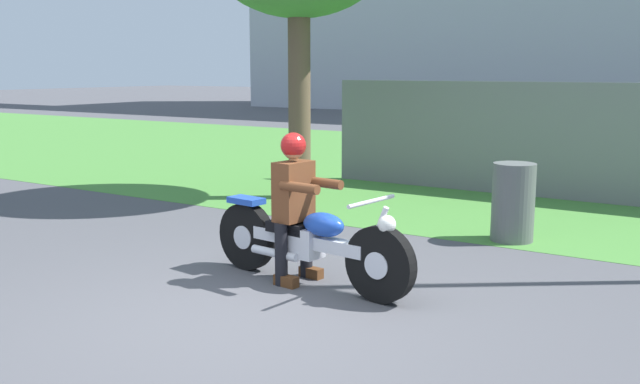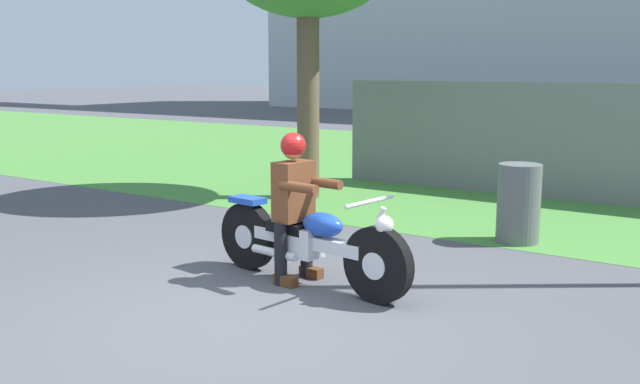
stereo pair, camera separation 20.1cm
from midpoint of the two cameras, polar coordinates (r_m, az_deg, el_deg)
ground at (r=5.80m, az=-7.68°, el=-10.28°), size 120.00×120.00×0.00m
grass_verge at (r=14.19m, az=17.81°, el=1.36°), size 60.00×12.00×0.01m
motorcycle_lead at (r=6.57m, az=-1.79°, el=-4.08°), size 2.30×0.66×0.90m
rider_lead at (r=6.60m, az=-2.90°, el=-0.28°), size 0.58×0.50×1.42m
trash_can at (r=8.51m, az=14.69°, el=-0.81°), size 0.49×0.49×0.92m
fence_segment at (r=11.53m, az=16.47°, el=4.05°), size 7.00×0.06×1.80m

